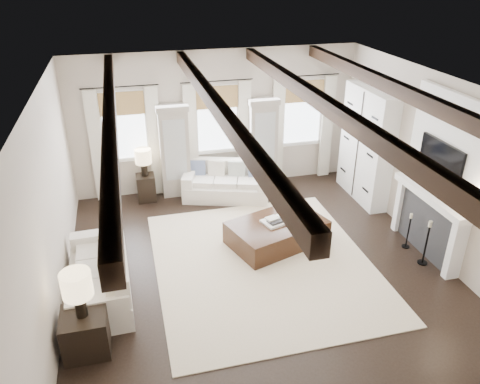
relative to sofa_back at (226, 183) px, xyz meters
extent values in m
plane|color=black|center=(-0.06, -3.11, -0.33)|extent=(7.50, 7.50, 0.00)
cube|color=beige|center=(-0.06, 0.64, 1.27)|extent=(6.50, 0.04, 3.20)
cube|color=beige|center=(-0.06, -6.86, 1.27)|extent=(6.50, 0.04, 3.20)
cube|color=beige|center=(-3.31, -3.11, 1.27)|extent=(0.04, 7.50, 3.20)
cube|color=beige|center=(3.19, -3.11, 1.27)|extent=(0.04, 7.50, 3.20)
cube|color=white|center=(-0.06, -3.11, 2.87)|extent=(6.50, 7.50, 0.04)
cube|color=black|center=(-2.26, -3.11, 2.75)|extent=(0.16, 7.40, 0.22)
cube|color=black|center=(-0.81, -3.11, 2.75)|extent=(0.16, 7.40, 0.22)
cube|color=black|center=(0.69, -3.11, 2.75)|extent=(0.16, 7.40, 0.22)
cube|color=black|center=(2.14, -3.11, 2.75)|extent=(0.16, 7.40, 0.22)
cube|color=white|center=(-2.11, 0.61, 1.32)|extent=(0.90, 0.03, 1.45)
cube|color=#A67D46|center=(-2.11, 0.55, 1.85)|extent=(0.94, 0.04, 0.50)
cube|color=silver|center=(-2.73, 0.51, 0.94)|extent=(0.28, 0.08, 2.50)
cube|color=silver|center=(-1.49, 0.51, 0.94)|extent=(0.28, 0.08, 2.50)
cylinder|color=black|center=(-2.11, 0.50, 2.22)|extent=(1.60, 0.02, 0.02)
cube|color=white|center=(-0.06, 0.61, 1.32)|extent=(0.90, 0.03, 1.45)
cube|color=#A67D46|center=(-0.06, 0.55, 1.85)|extent=(0.94, 0.04, 0.50)
cube|color=silver|center=(-0.68, 0.51, 0.94)|extent=(0.28, 0.08, 2.50)
cube|color=silver|center=(0.56, 0.51, 0.94)|extent=(0.28, 0.08, 2.50)
cylinder|color=black|center=(-0.06, 0.50, 2.22)|extent=(1.60, 0.02, 0.02)
cube|color=white|center=(1.99, 0.61, 1.32)|extent=(0.90, 0.03, 1.45)
cube|color=#A67D46|center=(1.99, 0.55, 1.85)|extent=(0.94, 0.04, 0.50)
cube|color=silver|center=(1.37, 0.51, 0.94)|extent=(0.28, 0.08, 2.50)
cube|color=silver|center=(2.61, 0.51, 0.94)|extent=(0.28, 0.08, 2.50)
cylinder|color=black|center=(1.99, 0.50, 2.22)|extent=(1.60, 0.02, 0.02)
cube|color=#ABA296|center=(-1.09, 0.42, 0.67)|extent=(0.64, 0.38, 2.00)
cube|color=#B2B7BA|center=(-1.09, 0.22, 0.82)|extent=(0.48, 0.02, 1.40)
cube|color=#ABA296|center=(-1.09, 0.42, 1.73)|extent=(0.70, 0.42, 0.12)
cube|color=#ABA296|center=(0.96, 0.42, 0.67)|extent=(0.64, 0.38, 2.00)
cube|color=#B2B7BA|center=(0.96, 0.22, 0.82)|extent=(0.48, 0.02, 1.40)
cube|color=#ABA296|center=(0.96, 0.42, 1.73)|extent=(0.70, 0.42, 0.12)
cube|color=#262629|center=(3.10, -3.11, 0.22)|extent=(0.18, 1.50, 1.10)
cube|color=black|center=(3.07, -3.11, 0.07)|extent=(0.10, 0.90, 0.70)
cube|color=white|center=(3.06, -3.93, 0.22)|extent=(0.26, 0.14, 1.10)
cube|color=white|center=(3.06, -2.29, 0.22)|extent=(0.26, 0.14, 1.10)
cube|color=white|center=(3.03, -3.11, 0.83)|extent=(0.32, 1.90, 0.12)
cube|color=white|center=(3.14, -3.11, 1.77)|extent=(0.10, 1.90, 1.80)
cube|color=black|center=(3.07, -3.11, 1.52)|extent=(0.07, 1.10, 0.64)
cube|color=silver|center=(2.99, -0.76, 0.92)|extent=(0.40, 1.70, 2.50)
cube|color=black|center=(2.78, -0.76, 0.92)|extent=(0.01, 0.02, 2.40)
cube|color=beige|center=(0.05, -2.76, -0.32)|extent=(3.79, 4.35, 0.02)
cube|color=white|center=(-0.02, -0.06, -0.15)|extent=(2.08, 1.41, 0.36)
cube|color=white|center=(0.08, 0.26, 0.26)|extent=(1.79, 0.75, 0.45)
cube|color=white|center=(-0.81, 0.20, 0.15)|extent=(0.48, 0.85, 0.24)
cube|color=white|center=(0.78, -0.31, 0.15)|extent=(0.48, 0.85, 0.24)
cube|color=white|center=(-0.53, 0.06, 0.10)|extent=(0.65, 0.68, 0.13)
cube|color=white|center=(-0.03, -0.10, 0.10)|extent=(0.65, 0.68, 0.13)
cube|color=white|center=(0.47, -0.26, 0.10)|extent=(0.65, 0.68, 0.13)
cube|color=slate|center=(-0.61, 0.32, 0.29)|extent=(0.42, 0.31, 0.40)
cube|color=silver|center=(-0.18, 0.18, 0.29)|extent=(0.42, 0.31, 0.40)
cube|color=beige|center=(0.25, 0.04, 0.29)|extent=(0.42, 0.31, 0.40)
cube|color=slate|center=(0.68, -0.10, 0.29)|extent=(0.42, 0.31, 0.40)
cube|color=white|center=(-2.76, -2.93, -0.13)|extent=(0.98, 2.08, 0.39)
cube|color=white|center=(-2.41, -2.92, 0.31)|extent=(0.27, 1.96, 0.49)
cube|color=white|center=(-2.79, -2.03, 0.19)|extent=(0.89, 0.28, 0.25)
cube|color=white|center=(-2.74, -3.83, 0.19)|extent=(0.89, 0.28, 0.25)
cube|color=white|center=(-2.83, -2.36, 0.13)|extent=(0.60, 0.56, 0.14)
cube|color=white|center=(-2.81, -2.93, 0.13)|extent=(0.60, 0.56, 0.14)
cube|color=white|center=(-2.80, -3.49, 0.13)|extent=(0.60, 0.56, 0.14)
cube|color=slate|center=(-2.59, -2.19, 0.34)|extent=(0.22, 0.42, 0.43)
cube|color=silver|center=(-2.58, -2.55, 0.34)|extent=(0.22, 0.42, 0.43)
cube|color=beige|center=(-2.57, -2.92, 0.34)|extent=(0.22, 0.42, 0.43)
cube|color=slate|center=(-2.56, -3.29, 0.34)|extent=(0.22, 0.42, 0.43)
cube|color=silver|center=(-2.55, -3.65, 0.34)|extent=(0.22, 0.42, 0.43)
cube|color=black|center=(0.50, -2.16, -0.10)|extent=(2.02, 1.60, 0.46)
cube|color=white|center=(0.47, -2.17, 0.16)|extent=(0.59, 0.52, 0.04)
cube|color=#262628|center=(0.44, -2.22, 0.20)|extent=(0.31, 0.27, 0.04)
cube|color=beige|center=(0.39, -2.16, 0.23)|extent=(0.26, 0.23, 0.03)
cube|color=#262628|center=(0.96, -2.18, 0.15)|extent=(0.28, 0.25, 0.03)
cube|color=black|center=(-2.93, -4.12, -0.02)|extent=(0.62, 0.62, 0.62)
cylinder|color=black|center=(-2.93, -4.12, 0.46)|extent=(0.16, 0.16, 0.34)
cylinder|color=#F9D89E|center=(-2.93, -4.12, 0.80)|extent=(0.40, 0.40, 0.36)
cube|color=black|center=(-1.79, 0.27, -0.03)|extent=(0.40, 0.40, 0.60)
cylinder|color=black|center=(-1.79, 0.27, 0.43)|extent=(0.14, 0.14, 0.30)
cylinder|color=#F9D89E|center=(-1.79, 0.27, 0.74)|extent=(0.36, 0.36, 0.32)
cylinder|color=black|center=(2.84, -3.45, -0.32)|extent=(0.18, 0.18, 0.02)
cylinder|color=black|center=(2.84, -3.45, 0.06)|extent=(0.03, 0.03, 0.77)
cylinder|color=beige|center=(2.84, -3.45, 0.49)|extent=(0.07, 0.07, 0.11)
cylinder|color=black|center=(2.84, -2.91, -0.32)|extent=(0.15, 0.15, 0.02)
cylinder|color=black|center=(2.84, -2.91, -0.01)|extent=(0.03, 0.03, 0.64)
cylinder|color=beige|center=(2.84, -2.91, 0.35)|extent=(0.05, 0.05, 0.09)
camera|label=1|loc=(-2.07, -9.39, 4.61)|focal=35.00mm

